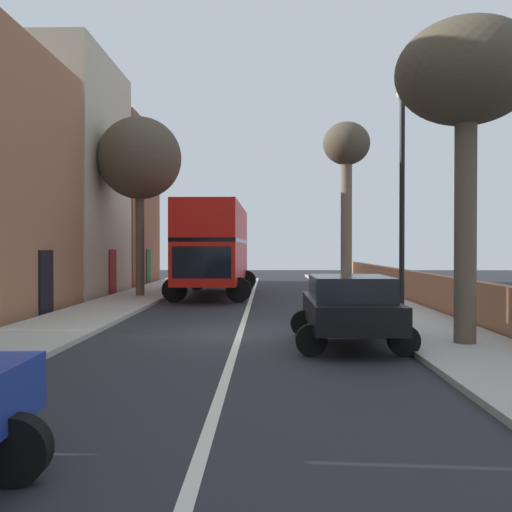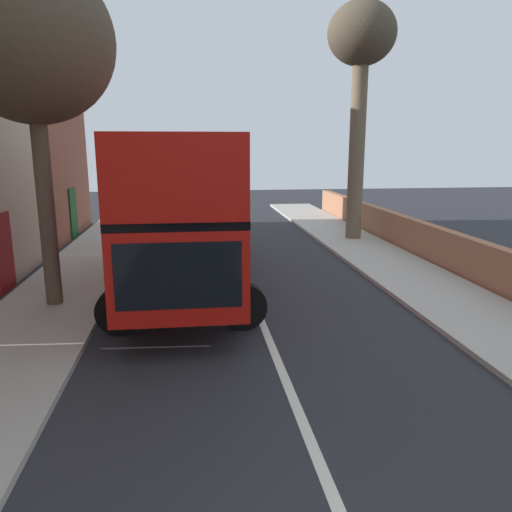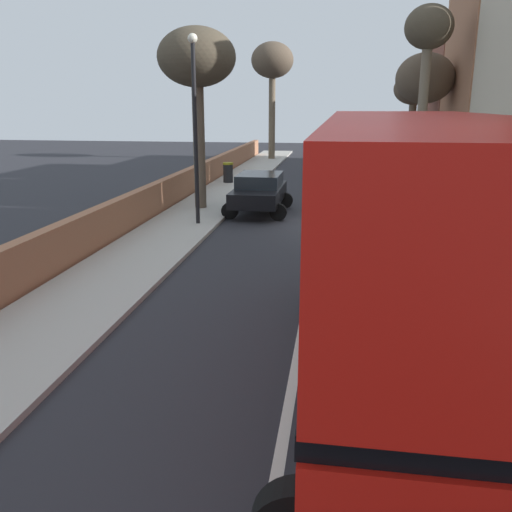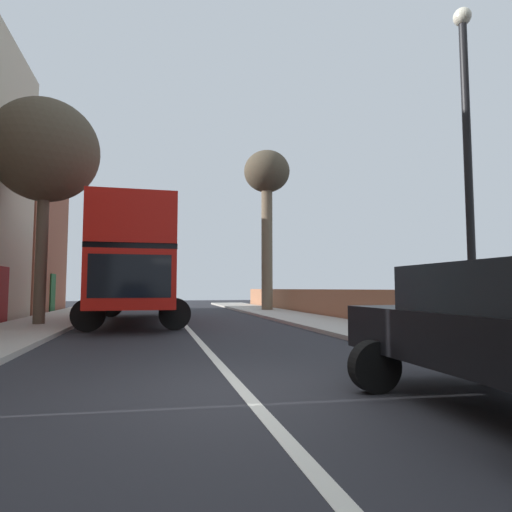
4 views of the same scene
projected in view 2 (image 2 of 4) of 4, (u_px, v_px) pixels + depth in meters
double_decker_bus at (183, 202)px, 13.22m from camera, size 3.61×10.18×4.06m
street_tree_left_0 at (31, 43)px, 10.61m from camera, size 3.59×3.59×7.71m
street_tree_right_3 at (361, 51)px, 18.73m from camera, size 2.62×2.62×9.08m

